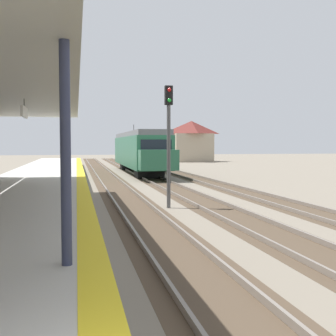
{
  "coord_description": "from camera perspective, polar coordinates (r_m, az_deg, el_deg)",
  "views": [
    {
      "loc": [
        -0.49,
        -2.04,
        2.73
      ],
      "look_at": [
        1.89,
        8.98,
        2.1
      ],
      "focal_mm": 45.48,
      "sensor_mm": 36.0,
      "label": 1
    }
  ],
  "objects": [
    {
      "name": "track_pair_middle",
      "position": [
        22.95,
        2.54,
        -3.52
      ],
      "size": [
        2.34,
        120.0,
        0.16
      ],
      "color": "#4C3D2D",
      "rests_on": "ground"
    },
    {
      "name": "station_platform",
      "position": [
        18.3,
        -18.42,
        -4.13
      ],
      "size": [
        5.0,
        80.0,
        0.91
      ],
      "color": "#B7B5AD",
      "rests_on": "ground"
    },
    {
      "name": "track_pair_nearest_platform",
      "position": [
        22.33,
        -5.94,
        -3.72
      ],
      "size": [
        2.34,
        120.0,
        0.16
      ],
      "color": "#4C3D2D",
      "rests_on": "ground"
    },
    {
      "name": "approaching_train",
      "position": [
        40.07,
        -3.85,
        2.39
      ],
      "size": [
        2.93,
        19.6,
        4.76
      ],
      "color": "#286647",
      "rests_on": "ground"
    },
    {
      "name": "rail_signal_post",
      "position": [
        18.11,
        0.09,
        4.66
      ],
      "size": [
        0.32,
        0.34,
        5.2
      ],
      "color": "#4C4C4C",
      "rests_on": "ground"
    },
    {
      "name": "distant_trackside_house",
      "position": [
        67.25,
        3.16,
        3.71
      ],
      "size": [
        6.6,
        5.28,
        6.4
      ],
      "color": "tan",
      "rests_on": "ground"
    },
    {
      "name": "track_pair_far_side",
      "position": [
        24.03,
        10.42,
        -3.26
      ],
      "size": [
        2.34,
        120.0,
        0.16
      ],
      "color": "#4C3D2D",
      "rests_on": "ground"
    }
  ]
}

